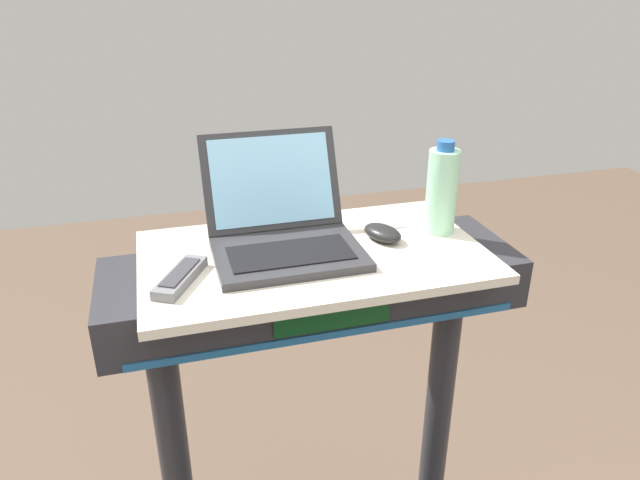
{
  "coord_description": "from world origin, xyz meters",
  "views": [
    {
      "loc": [
        -0.3,
        -0.4,
        1.71
      ],
      "look_at": [
        0.0,
        0.65,
        1.21
      ],
      "focal_mm": 33.15,
      "sensor_mm": 36.0,
      "label": 1
    }
  ],
  "objects_px": {
    "computer_mouse": "(382,233)",
    "tv_remote": "(180,277)",
    "laptop": "(283,228)",
    "water_bottle": "(442,190)"
  },
  "relations": [
    {
      "from": "water_bottle",
      "to": "tv_remote",
      "type": "bearing_deg",
      "value": -171.61
    },
    {
      "from": "laptop",
      "to": "water_bottle",
      "type": "height_order",
      "value": "laptop"
    },
    {
      "from": "tv_remote",
      "to": "water_bottle",
      "type": "bearing_deg",
      "value": 8.39
    },
    {
      "from": "computer_mouse",
      "to": "tv_remote",
      "type": "relative_size",
      "value": 0.62
    },
    {
      "from": "laptop",
      "to": "water_bottle",
      "type": "bearing_deg",
      "value": -5.34
    },
    {
      "from": "laptop",
      "to": "water_bottle",
      "type": "relative_size",
      "value": 1.48
    },
    {
      "from": "laptop",
      "to": "tv_remote",
      "type": "distance_m",
      "value": 0.25
    },
    {
      "from": "laptop",
      "to": "computer_mouse",
      "type": "xyz_separation_m",
      "value": [
        0.22,
        -0.02,
        -0.03
      ]
    },
    {
      "from": "computer_mouse",
      "to": "tv_remote",
      "type": "bearing_deg",
      "value": 166.37
    },
    {
      "from": "computer_mouse",
      "to": "laptop",
      "type": "bearing_deg",
      "value": 151.74
    }
  ]
}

